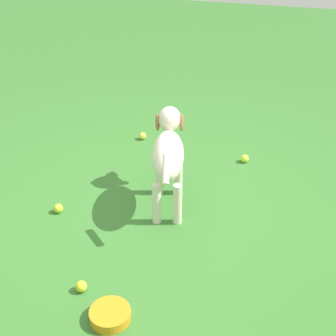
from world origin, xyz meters
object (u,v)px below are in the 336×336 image
(tennis_ball_3, at_px, (245,159))
(water_bowl, at_px, (110,315))
(dog, at_px, (168,152))
(tennis_ball_0, at_px, (81,287))
(tennis_ball_1, at_px, (58,208))
(tennis_ball_2, at_px, (143,136))

(tennis_ball_3, xyz_separation_m, water_bowl, (-1.86, 0.43, -0.00))
(dog, distance_m, tennis_ball_0, 1.07)
(dog, distance_m, water_bowl, 1.19)
(tennis_ball_3, bearing_deg, tennis_ball_0, 159.01)
(tennis_ball_1, distance_m, tennis_ball_3, 1.57)
(tennis_ball_1, bearing_deg, tennis_ball_3, -46.71)
(tennis_ball_1, xyz_separation_m, water_bowl, (-0.79, -0.72, -0.00))
(tennis_ball_2, height_order, tennis_ball_3, same)
(tennis_ball_0, xyz_separation_m, tennis_ball_2, (1.87, 0.29, 0.00))
(tennis_ball_1, relative_size, water_bowl, 0.30)
(dog, bearing_deg, water_bowl, 166.12)
(water_bowl, bearing_deg, dog, 0.73)
(tennis_ball_0, height_order, tennis_ball_1, same)
(dog, relative_size, tennis_ball_0, 13.66)
(tennis_ball_1, bearing_deg, water_bowl, -137.56)
(tennis_ball_1, height_order, water_bowl, tennis_ball_1)
(tennis_ball_1, xyz_separation_m, tennis_ball_3, (1.08, -1.14, 0.00))
(tennis_ball_0, xyz_separation_m, tennis_ball_1, (0.64, 0.48, 0.00))
(dog, relative_size, tennis_ball_2, 13.66)
(water_bowl, bearing_deg, tennis_ball_1, 42.44)
(tennis_ball_1, relative_size, tennis_ball_3, 1.00)
(dog, height_order, tennis_ball_0, dog)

